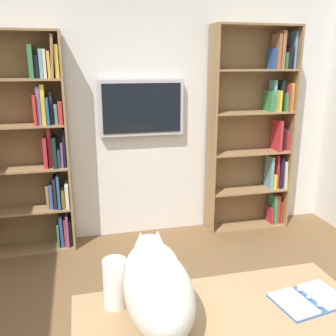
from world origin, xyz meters
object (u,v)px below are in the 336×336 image
object	(u,v)px
bookshelf_left	(259,129)
paper_towel_roll	(115,283)
open_binder	(309,299)
wall_mounted_tv	(142,108)
cat	(156,284)
bookshelf_right	(35,145)

from	to	relation	value
bookshelf_left	paper_towel_roll	distance (m)	2.90
open_binder	paper_towel_roll	world-z (taller)	paper_towel_roll
wall_mounted_tv	cat	bearing A→B (deg)	81.58
bookshelf_right	wall_mounted_tv	size ratio (longest dim) A/B	2.44
open_binder	bookshelf_right	bearing A→B (deg)	-59.13
paper_towel_roll	bookshelf_left	bearing A→B (deg)	-129.29
bookshelf_left	paper_towel_roll	xyz separation A→B (m)	(1.83, 2.24, -0.26)
cat	paper_towel_roll	xyz separation A→B (m)	(0.17, -0.13, -0.05)
bookshelf_right	paper_towel_roll	xyz separation A→B (m)	(-0.55, 2.23, -0.20)
bookshelf_left	open_binder	size ratio (longest dim) A/B	6.23
bookshelf_left	bookshelf_right	size ratio (longest dim) A/B	1.04
bookshelf_right	bookshelf_left	bearing A→B (deg)	-179.89
wall_mounted_tv	paper_towel_roll	size ratio (longest dim) A/B	3.76
bookshelf_left	wall_mounted_tv	size ratio (longest dim) A/B	2.54
paper_towel_roll	open_binder	bearing A→B (deg)	168.52
paper_towel_roll	wall_mounted_tv	bearing A→B (deg)	-102.86
wall_mounted_tv	cat	distance (m)	2.52
bookshelf_right	cat	xyz separation A→B (m)	(-0.71, 2.36, -0.15)
bookshelf_right	paper_towel_roll	distance (m)	2.31
open_binder	paper_towel_roll	distance (m)	0.92
bookshelf_left	open_binder	xyz separation A→B (m)	(0.93, 2.42, -0.37)
bookshelf_left	cat	bearing A→B (deg)	54.87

